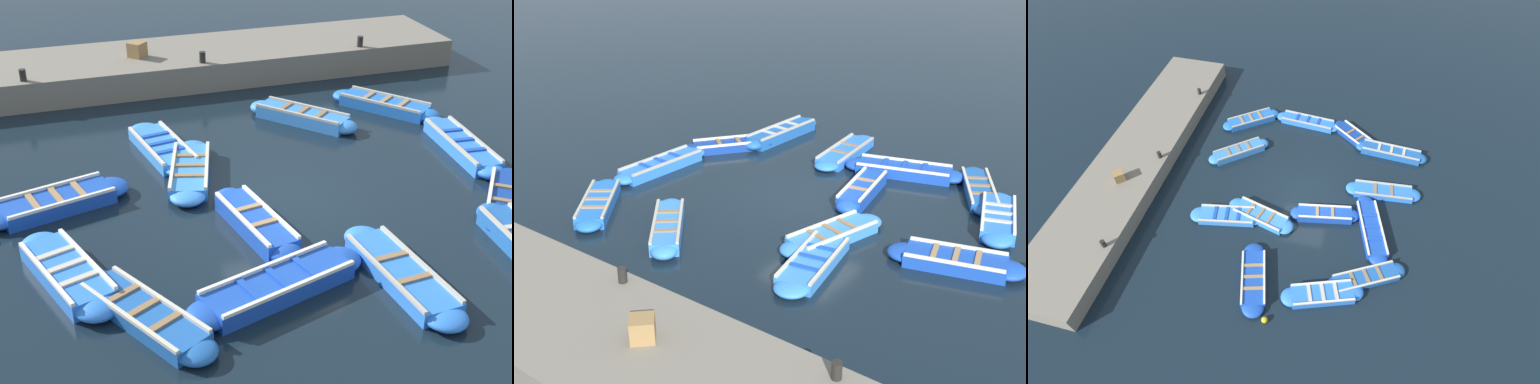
# 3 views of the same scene
# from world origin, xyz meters

# --- Properties ---
(ground_plane) EXTENTS (120.00, 120.00, 0.00)m
(ground_plane) POSITION_xyz_m (0.00, 0.00, 0.00)
(ground_plane) COLOR black
(boat_far_corner) EXTENTS (3.51, 1.92, 0.42)m
(boat_far_corner) POSITION_xyz_m (-1.79, 5.08, 0.18)
(boat_far_corner) COLOR blue
(boat_far_corner) RESTS_ON ground
(boat_broadside) EXTENTS (3.74, 1.13, 0.36)m
(boat_broadside) POSITION_xyz_m (-3.75, -1.07, 0.15)
(boat_broadside) COLOR blue
(boat_broadside) RESTS_ON ground
(boat_inner_gap) EXTENTS (3.07, 2.64, 0.35)m
(boat_inner_gap) POSITION_xyz_m (-1.87, -4.78, 0.15)
(boat_inner_gap) COLOR navy
(boat_inner_gap) RESTS_ON ground
(boat_mid_row) EXTENTS (3.87, 1.00, 0.45)m
(boat_mid_row) POSITION_xyz_m (-3.92, -3.93, 0.20)
(boat_mid_row) COLOR #1E59AD
(boat_mid_row) RESTS_ON ground
(boat_near_quay) EXTENTS (3.33, 1.26, 0.46)m
(boat_near_quay) POSITION_xyz_m (-1.18, 1.05, 0.20)
(boat_near_quay) COLOR #1947B7
(boat_near_quay) RESTS_ON ground
(boat_stern_in) EXTENTS (3.79, 1.03, 0.40)m
(boat_stern_in) POSITION_xyz_m (0.96, -5.36, 0.17)
(boat_stern_in) COLOR blue
(boat_stern_in) RESTS_ON ground
(boat_end_of_row) EXTENTS (3.10, 2.75, 0.42)m
(boat_end_of_row) POSITION_xyz_m (4.09, -2.06, 0.18)
(boat_end_of_row) COLOR #3884E0
(boat_end_of_row) RESTS_ON ground
(boat_centre) EXTENTS (3.54, 1.74, 0.37)m
(boat_centre) POSITION_xyz_m (1.76, 1.81, 0.16)
(boat_centre) COLOR #3884E0
(boat_centre) RESTS_ON ground
(boat_outer_right) EXTENTS (1.92, 3.98, 0.41)m
(boat_outer_right) POSITION_xyz_m (-3.41, 1.34, 0.18)
(boat_outer_right) COLOR #1947B7
(boat_outer_right) RESTS_ON ground
(boat_outer_left) EXTENTS (3.21, 2.71, 0.39)m
(boat_outer_left) POSITION_xyz_m (4.21, -4.76, 0.17)
(boat_outer_left) COLOR blue
(boat_outer_left) RESTS_ON ground
(boat_alongside) EXTENTS (3.47, 2.36, 0.35)m
(boat_alongside) POSITION_xyz_m (-3.44, 3.89, 0.15)
(boat_alongside) COLOR #1E59AD
(boat_alongside) RESTS_ON ground
(boat_bow_out) EXTENTS (3.61, 1.49, 0.36)m
(boat_bow_out) POSITION_xyz_m (3.30, 2.20, 0.15)
(boat_bow_out) COLOR #3884E0
(boat_bow_out) RESTS_ON ground
(boat_drifting) EXTENTS (1.82, 3.58, 0.40)m
(boat_drifting) POSITION_xyz_m (1.15, 5.06, 0.17)
(boat_drifting) COLOR #1947B7
(boat_drifting) RESTS_ON ground
(quay_wall) EXTENTS (3.53, 17.66, 0.91)m
(quay_wall) POSITION_xyz_m (8.99, 0.00, 0.45)
(quay_wall) COLOR slate
(quay_wall) RESTS_ON ground
(bollard_north) EXTENTS (0.20, 0.20, 0.35)m
(bollard_north) POSITION_xyz_m (7.58, -5.46, 1.08)
(bollard_north) COLOR black
(bollard_north) RESTS_ON quay_wall
(bollard_mid_north) EXTENTS (0.20, 0.20, 0.35)m
(bollard_mid_north) POSITION_xyz_m (7.58, 0.00, 1.08)
(bollard_mid_north) COLOR black
(bollard_mid_north) RESTS_ON quay_wall
(bollard_mid_south) EXTENTS (0.20, 0.20, 0.35)m
(bollard_mid_south) POSITION_xyz_m (7.58, 5.46, 1.08)
(bollard_mid_south) COLOR black
(bollard_mid_south) RESTS_ON quay_wall
(wooden_crate) EXTENTS (0.68, 0.68, 0.48)m
(wooden_crate) POSITION_xyz_m (8.79, 1.86, 1.15)
(wooden_crate) COLOR olive
(wooden_crate) RESTS_ON quay_wall
(buoy_orange_near) EXTENTS (0.26, 0.26, 0.26)m
(buoy_orange_near) POSITION_xyz_m (0.22, 6.66, 0.13)
(buoy_orange_near) COLOR #EAB214
(buoy_orange_near) RESTS_ON ground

